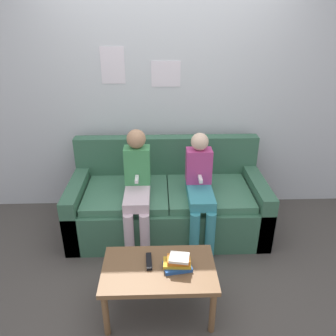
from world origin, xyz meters
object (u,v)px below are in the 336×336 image
(person_left, at_px, (137,184))
(person_right, at_px, (200,186))
(couch, at_px, (168,202))
(coffee_table, at_px, (159,273))
(tv_remote, at_px, (149,261))

(person_left, xyz_separation_m, person_right, (0.58, -0.01, -0.02))
(couch, relative_size, coffee_table, 2.36)
(couch, bearing_deg, person_right, -36.22)
(person_left, relative_size, person_right, 1.04)
(couch, distance_m, person_right, 0.48)
(coffee_table, bearing_deg, couch, 84.94)
(person_left, bearing_deg, couch, 35.85)
(coffee_table, height_order, tv_remote, tv_remote)
(person_right, bearing_deg, tv_remote, -119.88)
(couch, relative_size, person_right, 1.81)
(couch, relative_size, person_left, 1.75)
(person_left, bearing_deg, person_right, -0.79)
(couch, relative_size, tv_remote, 11.15)
(couch, height_order, tv_remote, couch)
(couch, height_order, person_right, person_right)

